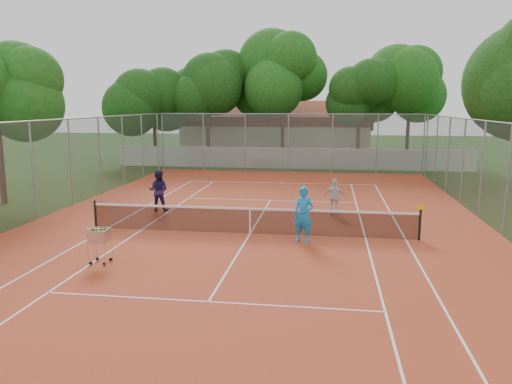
# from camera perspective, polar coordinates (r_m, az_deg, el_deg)

# --- Properties ---
(ground) EXTENTS (120.00, 120.00, 0.00)m
(ground) POSITION_cam_1_polar(r_m,az_deg,el_deg) (18.20, -0.68, -4.85)
(ground) COLOR #17360E
(ground) RESTS_ON ground
(court_pad) EXTENTS (18.00, 34.00, 0.02)m
(court_pad) POSITION_cam_1_polar(r_m,az_deg,el_deg) (18.19, -0.68, -4.82)
(court_pad) COLOR #B04022
(court_pad) RESTS_ON ground
(court_lines) EXTENTS (10.98, 23.78, 0.01)m
(court_lines) POSITION_cam_1_polar(r_m,az_deg,el_deg) (18.19, -0.68, -4.78)
(court_lines) COLOR white
(court_lines) RESTS_ON court_pad
(tennis_net) EXTENTS (11.88, 0.10, 0.98)m
(tennis_net) POSITION_cam_1_polar(r_m,az_deg,el_deg) (18.07, -0.68, -3.29)
(tennis_net) COLOR black
(tennis_net) RESTS_ON court_pad
(perimeter_fence) EXTENTS (18.00, 34.00, 4.00)m
(perimeter_fence) POSITION_cam_1_polar(r_m,az_deg,el_deg) (17.79, -0.69, 1.39)
(perimeter_fence) COLOR slate
(perimeter_fence) RESTS_ON ground
(boundary_wall) EXTENTS (26.00, 0.30, 1.50)m
(boundary_wall) POSITION_cam_1_polar(r_m,az_deg,el_deg) (36.68, 3.94, 3.88)
(boundary_wall) COLOR silver
(boundary_wall) RESTS_ON ground
(clubhouse) EXTENTS (16.40, 9.00, 4.40)m
(clubhouse) POSITION_cam_1_polar(r_m,az_deg,el_deg) (46.68, 2.44, 7.00)
(clubhouse) COLOR beige
(clubhouse) RESTS_ON ground
(tropical_trees) EXTENTS (29.00, 19.00, 10.00)m
(tropical_trees) POSITION_cam_1_polar(r_m,az_deg,el_deg) (39.47, 4.35, 10.49)
(tropical_trees) COLOR #10380E
(tropical_trees) RESTS_ON ground
(player_near) EXTENTS (0.79, 0.62, 1.91)m
(player_near) POSITION_cam_1_polar(r_m,az_deg,el_deg) (16.99, 5.44, -2.59)
(player_near) COLOR #1989D6
(player_near) RESTS_ON court_pad
(player_far_left) EXTENTS (0.91, 0.73, 1.81)m
(player_far_left) POSITION_cam_1_polar(r_m,az_deg,el_deg) (22.33, -11.09, 0.18)
(player_far_left) COLOR #201849
(player_far_left) RESTS_ON court_pad
(player_far_right) EXTENTS (0.98, 0.55, 1.57)m
(player_far_right) POSITION_cam_1_polar(r_m,az_deg,el_deg) (21.23, 8.98, -0.59)
(player_far_right) COLOR silver
(player_far_right) RESTS_ON court_pad
(ball_hopper) EXTENTS (0.68, 0.68, 1.14)m
(ball_hopper) POSITION_cam_1_polar(r_m,az_deg,el_deg) (15.46, -17.41, -5.76)
(ball_hopper) COLOR silver
(ball_hopper) RESTS_ON court_pad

